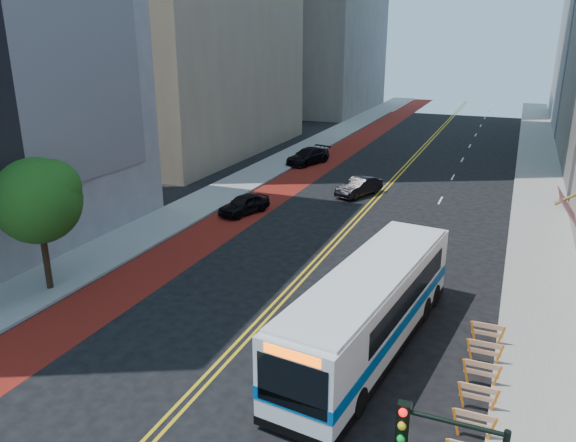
# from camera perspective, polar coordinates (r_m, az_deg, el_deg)

# --- Properties ---
(ground) EXTENTS (160.00, 160.00, 0.00)m
(ground) POSITION_cam_1_polar(r_m,az_deg,el_deg) (20.75, -11.57, -18.73)
(ground) COLOR black
(ground) RESTS_ON ground
(sidewalk_left) EXTENTS (4.00, 140.00, 0.15)m
(sidewalk_left) POSITION_cam_1_polar(r_m,az_deg,el_deg) (50.12, -4.16, 4.25)
(sidewalk_left) COLOR gray
(sidewalk_left) RESTS_ON ground
(sidewalk_right) EXTENTS (4.00, 140.00, 0.15)m
(sidewalk_right) POSITION_cam_1_polar(r_m,az_deg,el_deg) (45.19, 24.27, 1.02)
(sidewalk_right) COLOR gray
(sidewalk_right) RESTS_ON ground
(bus_lane_paint) EXTENTS (3.60, 140.00, 0.01)m
(bus_lane_paint) POSITION_cam_1_polar(r_m,az_deg,el_deg) (48.57, -0.02, 3.75)
(bus_lane_paint) COLOR maroon
(bus_lane_paint) RESTS_ON ground
(center_line_inner) EXTENTS (0.14, 140.00, 0.01)m
(center_line_inner) POSITION_cam_1_polar(r_m,az_deg,el_deg) (46.24, 9.10, 2.74)
(center_line_inner) COLOR gold
(center_line_inner) RESTS_ON ground
(center_line_outer) EXTENTS (0.14, 140.00, 0.01)m
(center_line_outer) POSITION_cam_1_polar(r_m,az_deg,el_deg) (46.17, 9.54, 2.69)
(center_line_outer) COLOR gold
(center_line_outer) RESTS_ON ground
(lane_dashes) EXTENTS (0.14, 98.20, 0.01)m
(lane_dashes) POSITION_cam_1_polar(r_m,az_deg,el_deg) (53.13, 16.40, 4.29)
(lane_dashes) COLOR silver
(lane_dashes) RESTS_ON ground
(construction_barriers) EXTENTS (1.42, 10.91, 1.00)m
(construction_barriers) POSITION_cam_1_polar(r_m,az_deg,el_deg) (20.55, 18.57, -17.50)
(construction_barriers) COLOR orange
(construction_barriers) RESTS_ON ground
(street_tree) EXTENTS (4.20, 4.20, 6.70)m
(street_tree) POSITION_cam_1_polar(r_m,az_deg,el_deg) (29.62, -24.00, 2.20)
(street_tree) COLOR black
(street_tree) RESTS_ON sidewalk_left
(transit_bus) EXTENTS (4.43, 13.28, 3.58)m
(transit_bus) POSITION_cam_1_polar(r_m,az_deg,el_deg) (23.30, 8.41, -8.65)
(transit_bus) COLOR white
(transit_bus) RESTS_ON ground
(car_a) EXTENTS (2.91, 4.47, 1.42)m
(car_a) POSITION_cam_1_polar(r_m,az_deg,el_deg) (40.59, -4.48, 1.72)
(car_a) COLOR black
(car_a) RESTS_ON ground
(car_b) EXTENTS (3.06, 4.75, 1.48)m
(car_b) POSITION_cam_1_polar(r_m,az_deg,el_deg) (45.40, 7.23, 3.50)
(car_b) COLOR black
(car_b) RESTS_ON ground
(car_c) EXTENTS (3.64, 5.74, 1.55)m
(car_c) POSITION_cam_1_polar(r_m,az_deg,el_deg) (56.23, 2.04, 6.60)
(car_c) COLOR black
(car_c) RESTS_ON ground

